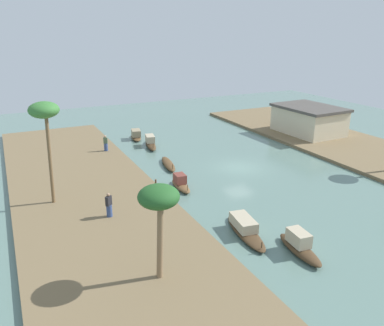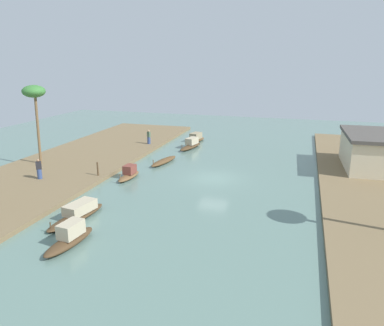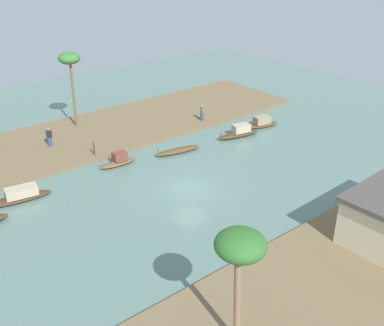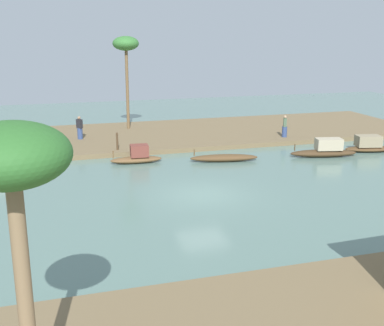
{
  "view_description": "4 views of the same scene",
  "coord_description": "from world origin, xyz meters",
  "views": [
    {
      "loc": [
        29.27,
        -19.27,
        12.47
      ],
      "look_at": [
        -1.17,
        -4.39,
        0.74
      ],
      "focal_mm": 36.58,
      "sensor_mm": 36.0,
      "label": 1
    },
    {
      "loc": [
        30.35,
        7.08,
        10.13
      ],
      "look_at": [
        -0.6,
        -2.16,
        1.05
      ],
      "focal_mm": 35.0,
      "sensor_mm": 36.0,
      "label": 2
    },
    {
      "loc": [
        19.03,
        23.83,
        17.14
      ],
      "look_at": [
        -2.42,
        -2.83,
        0.41
      ],
      "focal_mm": 42.66,
      "sensor_mm": 36.0,
      "label": 3
    },
    {
      "loc": [
        6.95,
        22.0,
        7.94
      ],
      "look_at": [
        -0.3,
        -3.04,
        0.85
      ],
      "focal_mm": 44.62,
      "sensor_mm": 36.0,
      "label": 4
    }
  ],
  "objects": [
    {
      "name": "sampan_downstream_large",
      "position": [
        2.14,
        -7.06,
        0.42
      ],
      "size": [
        3.31,
        1.11,
        1.17
      ],
      "rotation": [
        0.0,
        0.0,
        -0.06
      ],
      "color": "brown",
      "rests_on": "river_water"
    },
    {
      "name": "palm_tree_right_tall",
      "position": [
        7.79,
        13.06,
        5.59
      ],
      "size": [
        2.23,
        2.23,
        6.11
      ],
      "color": "#7F6647",
      "rests_on": "riverbank_right"
    },
    {
      "name": "palm_tree_left_near",
      "position": [
        1.18,
        -16.79,
        6.93
      ],
      "size": [
        2.08,
        2.08,
        7.44
      ],
      "color": "brown",
      "rests_on": "riverbank_left"
    },
    {
      "name": "mooring_post",
      "position": [
        3.07,
        -9.56,
        0.92
      ],
      "size": [
        0.14,
        0.14,
        1.18
      ],
      "primitive_type": "cylinder",
      "color": "#4C3823",
      "rests_on": "riverbank_left"
    },
    {
      "name": "riverbank_left",
      "position": [
        0.0,
        -14.31,
        0.17
      ],
      "size": [
        43.93,
        11.05,
        0.33
      ],
      "primitive_type": "cube",
      "color": "brown",
      "rests_on": "ground"
    },
    {
      "name": "person_on_near_bank",
      "position": [
        -9.7,
        -10.2,
        1.02
      ],
      "size": [
        0.49,
        0.49,
        1.66
      ],
      "rotation": [
        0.0,
        0.0,
        1.2
      ],
      "color": "#33477A",
      "rests_on": "riverbank_left"
    },
    {
      "name": "sampan_with_red_awning",
      "position": [
        -10.15,
        -5.13,
        0.46
      ],
      "size": [
        4.56,
        1.88,
        1.24
      ],
      "rotation": [
        0.0,
        0.0,
        -0.21
      ],
      "color": "#47331E",
      "rests_on": "river_water"
    },
    {
      "name": "person_by_mooring",
      "position": [
        5.28,
        -13.79,
        1.07
      ],
      "size": [
        0.54,
        0.54,
        1.71
      ],
      "rotation": [
        0.0,
        0.0,
        2.27
      ],
      "color": "#33477A",
      "rests_on": "riverbank_left"
    },
    {
      "name": "sampan_foreground",
      "position": [
        -13.86,
        -5.56,
        0.45
      ],
      "size": [
        3.67,
        1.81,
        1.14
      ],
      "rotation": [
        0.0,
        0.0,
        -0.21
      ],
      "color": "brown",
      "rests_on": "river_water"
    },
    {
      "name": "river_water",
      "position": [
        0.0,
        0.0,
        0.0
      ],
      "size": [
        72.54,
        72.54,
        0.0
      ],
      "primitive_type": "plane",
      "color": "slate",
      "rests_on": "ground"
    },
    {
      "name": "sampan_midstream",
      "position": [
        -3.27,
        -5.88,
        0.23
      ],
      "size": [
        4.47,
        1.69,
        0.84
      ],
      "rotation": [
        0.0,
        0.0,
        -0.19
      ],
      "color": "brown",
      "rests_on": "river_water"
    }
  ]
}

